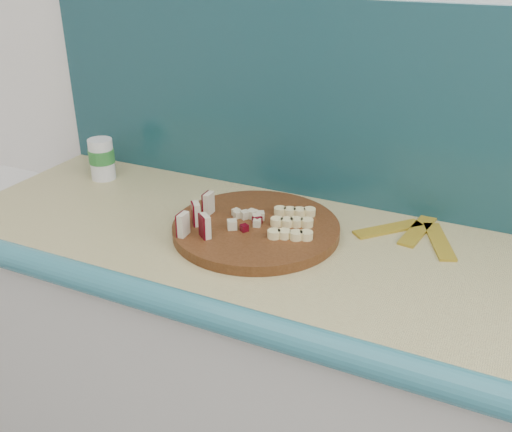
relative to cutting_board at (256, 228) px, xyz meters
name	(u,v)px	position (x,y,z in m)	size (l,w,h in m)	color
backsplash	(447,120)	(0.36, 0.26, 0.24)	(2.20, 0.02, 0.50)	teal
cutting_board	(256,228)	(0.00, 0.00, 0.00)	(0.39, 0.39, 0.02)	#41220E
apple_wedges	(198,217)	(-0.11, -0.07, 0.04)	(0.08, 0.16, 0.05)	beige
apple_chunks	(246,220)	(-0.02, -0.01, 0.02)	(0.06, 0.07, 0.02)	beige
banana_slices	(292,222)	(0.08, 0.03, 0.02)	(0.13, 0.16, 0.02)	#F6E396
canister	(102,158)	(-0.54, 0.12, 0.05)	(0.07, 0.07, 0.12)	white
banana_peel	(415,233)	(0.34, 0.15, -0.01)	(0.24, 0.21, 0.01)	gold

